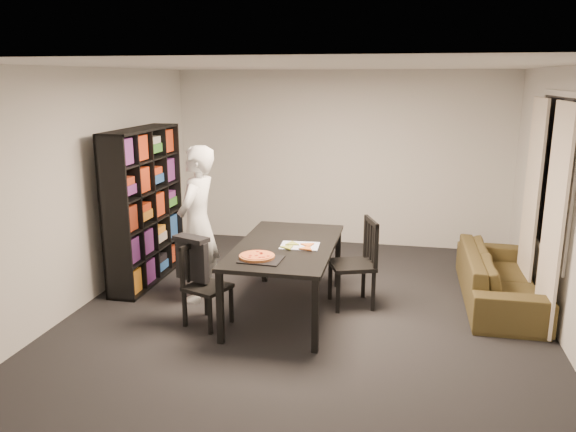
% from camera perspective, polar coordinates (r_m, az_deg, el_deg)
% --- Properties ---
extents(room, '(5.01, 5.51, 2.61)m').
position_cam_1_polar(room, '(5.82, 2.17, 2.11)').
color(room, black).
rests_on(room, ground).
extents(window_pane, '(0.02, 1.40, 1.60)m').
position_cam_1_polar(window_pane, '(6.48, 25.42, 3.78)').
color(window_pane, black).
rests_on(window_pane, room).
extents(window_frame, '(0.03, 1.52, 1.72)m').
position_cam_1_polar(window_frame, '(6.48, 25.38, 3.78)').
color(window_frame, white).
rests_on(window_frame, room).
extents(curtain_left, '(0.03, 0.70, 2.25)m').
position_cam_1_polar(curtain_left, '(6.03, 25.40, -0.29)').
color(curtain_left, silver).
rests_on(curtain_left, room).
extents(curtain_right, '(0.03, 0.70, 2.25)m').
position_cam_1_polar(curtain_right, '(7.02, 23.51, 1.75)').
color(curtain_right, silver).
rests_on(curtain_right, room).
extents(bookshelf, '(0.35, 1.50, 1.90)m').
position_cam_1_polar(bookshelf, '(7.12, -14.38, 0.98)').
color(bookshelf, black).
rests_on(bookshelf, room).
extents(dining_table, '(1.02, 1.83, 0.76)m').
position_cam_1_polar(dining_table, '(5.99, -0.20, -3.52)').
color(dining_table, black).
rests_on(dining_table, room).
extents(chair_left, '(0.51, 0.51, 0.85)m').
position_cam_1_polar(chair_left, '(5.85, -8.81, -6.30)').
color(chair_left, black).
rests_on(chair_left, room).
extents(chair_right, '(0.59, 0.59, 0.99)m').
position_cam_1_polar(chair_right, '(6.26, 7.37, -4.12)').
color(chair_right, black).
rests_on(chair_right, room).
extents(draped_jacket, '(0.41, 0.29, 0.47)m').
position_cam_1_polar(draped_jacket, '(5.86, -9.74, -4.08)').
color(draped_jacket, black).
rests_on(draped_jacket, chair_left).
extents(person, '(0.46, 0.67, 1.77)m').
position_cam_1_polar(person, '(6.40, -9.16, -0.80)').
color(person, white).
rests_on(person, room).
extents(baking_tray, '(0.42, 0.34, 0.01)m').
position_cam_1_polar(baking_tray, '(5.47, -2.74, -4.43)').
color(baking_tray, black).
rests_on(baking_tray, dining_table).
extents(pepperoni_pizza, '(0.35, 0.35, 0.03)m').
position_cam_1_polar(pepperoni_pizza, '(5.50, -3.18, -4.10)').
color(pepperoni_pizza, '#A3592F').
rests_on(pepperoni_pizza, dining_table).
extents(kitchen_towel, '(0.42, 0.32, 0.01)m').
position_cam_1_polar(kitchen_towel, '(5.91, 1.20, -3.04)').
color(kitchen_towel, white).
rests_on(kitchen_towel, dining_table).
extents(pizza_slices, '(0.47, 0.44, 0.01)m').
position_cam_1_polar(pizza_slices, '(5.86, 1.07, -3.06)').
color(pizza_slices, gold).
rests_on(pizza_slices, dining_table).
extents(sofa, '(0.78, 1.99, 0.58)m').
position_cam_1_polar(sofa, '(6.82, 20.70, -5.83)').
color(sofa, '#403B19').
rests_on(sofa, room).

